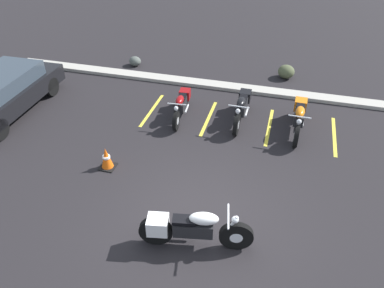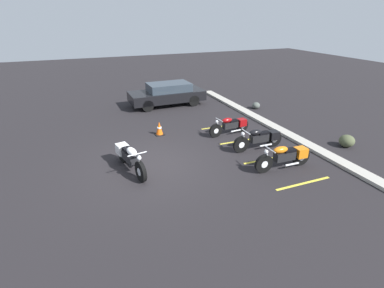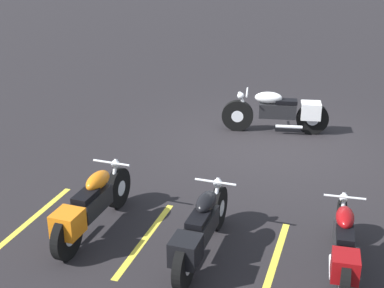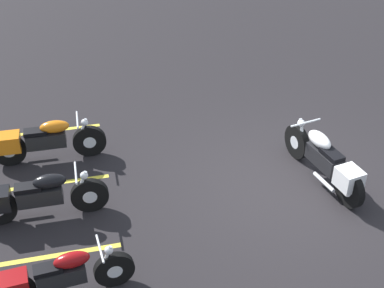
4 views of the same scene
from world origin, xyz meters
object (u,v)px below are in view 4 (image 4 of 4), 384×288
Objects in this scene: motorcycle_white_featured at (326,161)px; parked_bike_0 at (57,277)px; parked_bike_2 at (43,141)px; parked_bike_1 at (36,197)px.

motorcycle_white_featured reaches higher than parked_bike_0.
parked_bike_0 is 0.92× the size of parked_bike_2.
motorcycle_white_featured is at bearing -19.82° from parked_bike_2.
parked_bike_2 is (1.94, 5.04, -0.03)m from motorcycle_white_featured.
parked_bike_2 is (1.72, -0.12, 0.00)m from parked_bike_1.
parked_bike_2 is at bearing 87.63° from parked_bike_0.
parked_bike_0 is 0.93× the size of parked_bike_1.
parked_bike_0 is at bearing -86.07° from parked_bike_2.
motorcycle_white_featured is 5.13m from parked_bike_0.
motorcycle_white_featured reaches higher than parked_bike_2.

